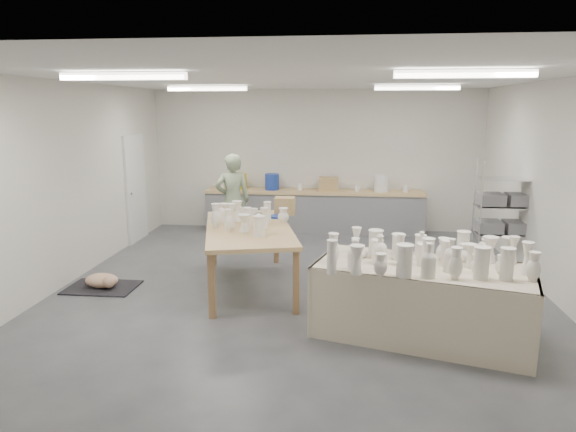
# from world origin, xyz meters

# --- Properties ---
(room) EXTENTS (8.00, 8.02, 3.00)m
(room) POSITION_xyz_m (-0.11, 0.08, 2.06)
(room) COLOR #424449
(room) RESTS_ON ground
(back_counter) EXTENTS (4.60, 0.60, 1.24)m
(back_counter) POSITION_xyz_m (-0.01, 3.68, 0.49)
(back_counter) COLOR tan
(back_counter) RESTS_ON ground
(wire_shelf) EXTENTS (0.88, 0.48, 1.80)m
(wire_shelf) POSITION_xyz_m (3.20, 1.40, 0.92)
(wire_shelf) COLOR silver
(wire_shelf) RESTS_ON ground
(drying_table) EXTENTS (2.62, 1.78, 1.22)m
(drying_table) POSITION_xyz_m (1.54, -1.32, 0.48)
(drying_table) COLOR olive
(drying_table) RESTS_ON ground
(work_table) EXTENTS (1.75, 2.63, 1.27)m
(work_table) POSITION_xyz_m (-0.75, 0.25, 0.91)
(work_table) COLOR tan
(work_table) RESTS_ON ground
(rug) EXTENTS (1.00, 0.70, 0.02)m
(rug) POSITION_xyz_m (-2.90, -0.19, 0.01)
(rug) COLOR black
(rug) RESTS_ON ground
(cat) EXTENTS (0.57, 0.48, 0.21)m
(cat) POSITION_xyz_m (-2.88, -0.20, 0.13)
(cat) COLOR white
(cat) RESTS_ON rug
(potter) EXTENTS (0.74, 0.59, 1.78)m
(potter) POSITION_xyz_m (-1.46, 2.32, 0.89)
(potter) COLOR #8CA17D
(potter) RESTS_ON ground
(red_stool) EXTENTS (0.41, 0.41, 0.30)m
(red_stool) POSITION_xyz_m (-1.46, 2.59, 0.27)
(red_stool) COLOR #AA1819
(red_stool) RESTS_ON ground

